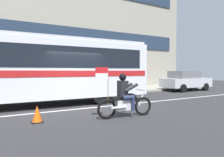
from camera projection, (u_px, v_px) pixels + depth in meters
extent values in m
plane|color=#2B2B2D|center=(75.00, 107.00, 8.90)|extent=(60.00, 60.00, 0.00)
cube|color=gray|center=(52.00, 94.00, 13.37)|extent=(28.00, 3.80, 0.15)
cube|color=silver|center=(80.00, 109.00, 8.38)|extent=(26.60, 0.14, 0.01)
cube|color=gray|center=(45.00, 9.00, 15.13)|extent=(28.00, 0.80, 13.03)
cube|color=#233347|center=(47.00, 33.00, 14.82)|extent=(25.76, 0.10, 1.40)
cube|color=silver|center=(28.00, 69.00, 8.97)|extent=(11.87, 2.88, 2.70)
cube|color=black|center=(27.00, 57.00, 8.95)|extent=(10.93, 2.89, 0.96)
cube|color=red|center=(28.00, 74.00, 8.98)|extent=(11.64, 2.90, 0.28)
cube|color=#BABCC3|center=(27.00, 39.00, 8.92)|extent=(11.63, 2.74, 0.16)
cylinder|color=black|center=(101.00, 94.00, 9.55)|extent=(1.04, 0.30, 1.04)
torus|color=black|center=(143.00, 106.00, 7.16)|extent=(0.70, 0.16, 0.69)
torus|color=black|center=(107.00, 109.00, 6.60)|extent=(0.70, 0.16, 0.69)
cube|color=silver|center=(124.00, 105.00, 6.86)|extent=(0.67, 0.34, 0.36)
ellipsoid|color=black|center=(131.00, 97.00, 6.94)|extent=(0.51, 0.33, 0.24)
cube|color=black|center=(119.00, 98.00, 6.77)|extent=(0.58, 0.32, 0.12)
cylinder|color=silver|center=(142.00, 98.00, 7.13)|extent=(0.28, 0.08, 0.58)
cylinder|color=silver|center=(140.00, 90.00, 7.08)|extent=(0.10, 0.64, 0.04)
cylinder|color=silver|center=(119.00, 108.00, 6.60)|extent=(0.56, 0.15, 0.09)
cube|color=black|center=(123.00, 89.00, 6.81)|extent=(0.32, 0.39, 0.56)
sphere|color=black|center=(123.00, 77.00, 6.79)|extent=(0.26, 0.26, 0.26)
cylinder|color=#232D4C|center=(124.00, 96.00, 7.04)|extent=(0.43, 0.19, 0.15)
cylinder|color=#232D4C|center=(128.00, 102.00, 7.12)|extent=(0.13, 0.13, 0.46)
cylinder|color=#232D4C|center=(128.00, 98.00, 6.71)|extent=(0.43, 0.19, 0.15)
cylinder|color=#232D4C|center=(133.00, 104.00, 6.79)|extent=(0.13, 0.13, 0.46)
cylinder|color=black|center=(126.00, 87.00, 7.08)|extent=(0.53, 0.16, 0.32)
cylinder|color=black|center=(131.00, 88.00, 6.72)|extent=(0.53, 0.16, 0.32)
cylinder|color=olive|center=(108.00, 86.00, 6.59)|extent=(0.02, 0.02, 1.25)
cube|color=red|center=(102.00, 70.00, 6.48)|extent=(0.44, 0.06, 0.20)
cube|color=white|center=(102.00, 76.00, 6.48)|extent=(0.44, 0.06, 0.20)
cube|color=silver|center=(186.00, 82.00, 16.18)|extent=(4.37, 1.87, 0.72)
cube|color=slate|center=(184.00, 75.00, 16.05)|extent=(2.28, 1.62, 0.60)
cylinder|color=black|center=(205.00, 87.00, 16.10)|extent=(0.64, 0.22, 0.64)
cylinder|color=black|center=(183.00, 88.00, 14.80)|extent=(0.64, 0.22, 0.64)
cone|color=#EA590F|center=(37.00, 114.00, 6.17)|extent=(0.32, 0.32, 0.55)
cube|color=black|center=(37.00, 122.00, 6.18)|extent=(0.36, 0.36, 0.03)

